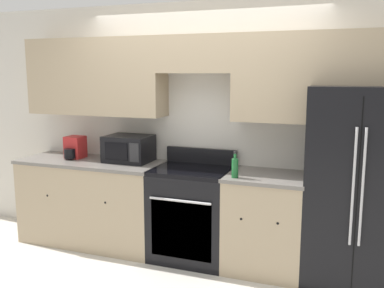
% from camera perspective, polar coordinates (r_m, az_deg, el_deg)
% --- Properties ---
extents(ground_plane, '(12.00, 12.00, 0.00)m').
position_cam_1_polar(ground_plane, '(4.30, -1.50, -16.42)').
color(ground_plane, beige).
extents(wall_back, '(8.00, 0.39, 2.60)m').
position_cam_1_polar(wall_back, '(4.42, 1.20, 5.09)').
color(wall_back, beige).
rests_on(wall_back, ground_plane).
extents(lower_cabinets_left, '(1.61, 0.64, 0.93)m').
position_cam_1_polar(lower_cabinets_left, '(4.91, -13.11, -7.48)').
color(lower_cabinets_left, tan).
rests_on(lower_cabinets_left, ground_plane).
extents(lower_cabinets_right, '(0.75, 0.64, 0.93)m').
position_cam_1_polar(lower_cabinets_right, '(4.21, 9.76, -10.26)').
color(lower_cabinets_right, tan).
rests_on(lower_cabinets_right, ground_plane).
extents(oven_range, '(0.77, 0.65, 1.09)m').
position_cam_1_polar(oven_range, '(4.39, -0.00, -9.20)').
color(oven_range, black).
rests_on(oven_range, ground_plane).
extents(refrigerator, '(0.86, 0.81, 1.77)m').
position_cam_1_polar(refrigerator, '(4.10, 21.10, -5.20)').
color(refrigerator, black).
rests_on(refrigerator, ground_plane).
extents(microwave, '(0.48, 0.39, 0.28)m').
position_cam_1_polar(microwave, '(4.63, -8.43, -0.60)').
color(microwave, black).
rests_on(microwave, lower_cabinets_left).
extents(bottle, '(0.06, 0.06, 0.24)m').
position_cam_1_polar(bottle, '(3.91, 5.75, -3.12)').
color(bottle, '#195928').
rests_on(bottle, lower_cabinets_right).
extents(paper_towel_holder, '(0.19, 0.26, 0.24)m').
position_cam_1_polar(paper_towel_holder, '(4.95, -15.41, -0.54)').
color(paper_towel_holder, '#B22323').
rests_on(paper_towel_holder, lower_cabinets_left).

